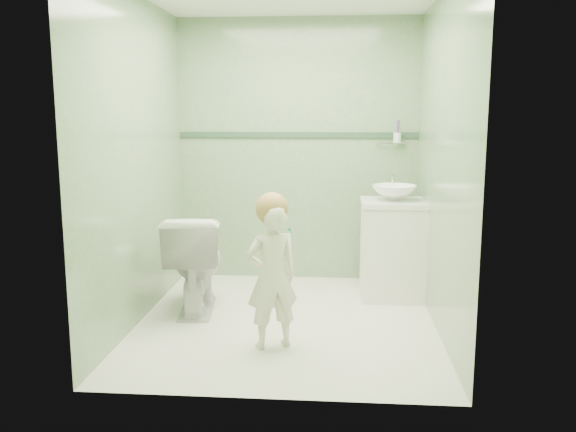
{
  "coord_description": "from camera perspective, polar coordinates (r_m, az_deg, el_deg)",
  "views": [
    {
      "loc": [
        0.36,
        -4.31,
        1.55
      ],
      "look_at": [
        0.0,
        0.15,
        0.78
      ],
      "focal_mm": 37.55,
      "sensor_mm": 36.0,
      "label": 1
    }
  ],
  "objects": [
    {
      "name": "room_shell",
      "position": [
        4.34,
        -0.16,
        5.13
      ],
      "size": [
        2.5,
        2.54,
        2.4
      ],
      "color": "gray",
      "rests_on": "ground"
    },
    {
      "name": "toddler",
      "position": [
        3.98,
        -1.54,
        -5.77
      ],
      "size": [
        0.42,
        0.36,
        0.97
      ],
      "primitive_type": "imported",
      "rotation": [
        0.0,
        0.0,
        3.57
      ],
      "color": "white",
      "rests_on": "ground"
    },
    {
      "name": "trim_stripe",
      "position": [
        5.57,
        0.92,
        7.69
      ],
      "size": [
        2.2,
        0.02,
        0.05
      ],
      "primitive_type": "cube",
      "color": "#2F4D38",
      "rests_on": "room_shell"
    },
    {
      "name": "teal_toothbrush",
      "position": [
        3.81,
        0.08,
        -1.37
      ],
      "size": [
        0.1,
        0.14,
        0.08
      ],
      "color": "#0A896F",
      "rests_on": "toddler"
    },
    {
      "name": "basin",
      "position": [
        5.08,
        10.01,
        2.18
      ],
      "size": [
        0.37,
        0.37,
        0.13
      ],
      "primitive_type": "imported",
      "color": "white",
      "rests_on": "counter"
    },
    {
      "name": "ground",
      "position": [
        4.6,
        -0.15,
        -9.95
      ],
      "size": [
        2.5,
        2.5,
        0.0
      ],
      "primitive_type": "plane",
      "color": "white",
      "rests_on": "ground"
    },
    {
      "name": "hair_cap",
      "position": [
        3.91,
        -1.53,
        0.69
      ],
      "size": [
        0.22,
        0.22,
        0.22
      ],
      "primitive_type": "sphere",
      "color": "#B48348",
      "rests_on": "toddler"
    },
    {
      "name": "faucet",
      "position": [
        5.25,
        9.85,
        3.31
      ],
      "size": [
        0.03,
        0.13,
        0.18
      ],
      "color": "silver",
      "rests_on": "counter"
    },
    {
      "name": "cup_holder",
      "position": [
        5.53,
        10.23,
        7.32
      ],
      "size": [
        0.26,
        0.07,
        0.21
      ],
      "color": "silver",
      "rests_on": "room_shell"
    },
    {
      "name": "vanity",
      "position": [
        5.17,
        9.85,
        -3.26
      ],
      "size": [
        0.52,
        0.5,
        0.8
      ],
      "primitive_type": "cube",
      "color": "white",
      "rests_on": "ground"
    },
    {
      "name": "counter",
      "position": [
        5.09,
        9.98,
        1.25
      ],
      "size": [
        0.54,
        0.52,
        0.04
      ],
      "primitive_type": "cube",
      "color": "white",
      "rests_on": "vanity"
    },
    {
      "name": "toilet",
      "position": [
        4.81,
        -8.78,
        -4.34
      ],
      "size": [
        0.52,
        0.81,
        0.78
      ],
      "primitive_type": "imported",
      "rotation": [
        0.0,
        0.0,
        3.26
      ],
      "color": "white",
      "rests_on": "ground"
    }
  ]
}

